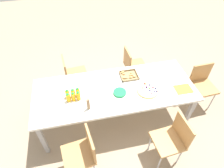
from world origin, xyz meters
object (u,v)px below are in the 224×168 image
at_px(juice_bottle_3, 67,94).
at_px(fruit_pizza, 148,90).
at_px(chair_near_right, 173,138).
at_px(juice_bottle_2, 78,96).
at_px(juice_bottle_0, 68,98).
at_px(juice_bottle_1, 73,97).
at_px(juice_bottle_5, 78,92).
at_px(napkin_stack, 98,91).
at_px(chair_far_left, 72,73).
at_px(juice_bottle_4, 73,93).
at_px(snack_tray, 129,75).
at_px(party_table, 115,92).
at_px(chair_near_left, 83,152).
at_px(chair_end, 202,83).
at_px(cardboard_tube, 88,104).
at_px(paper_folder, 183,89).
at_px(chair_far_right, 133,64).
at_px(plate_stack, 120,93).

distance_m(juice_bottle_3, fruit_pizza, 1.20).
distance_m(chair_near_right, juice_bottle_2, 1.45).
distance_m(juice_bottle_0, juice_bottle_1, 0.07).
distance_m(juice_bottle_5, napkin_stack, 0.31).
distance_m(chair_far_left, juice_bottle_4, 0.88).
distance_m(juice_bottle_5, snack_tray, 0.89).
xyz_separation_m(party_table, chair_near_left, (-0.60, -0.78, -0.19)).
height_order(chair_end, cardboard_tube, cardboard_tube).
bearing_deg(chair_end, cardboard_tube, 7.01).
distance_m(fruit_pizza, paper_folder, 0.56).
xyz_separation_m(chair_near_left, fruit_pizza, (1.08, 0.64, 0.26)).
bearing_deg(party_table, juice_bottle_3, -178.85).
xyz_separation_m(chair_far_left, juice_bottle_2, (0.07, -0.89, 0.32)).
distance_m(napkin_stack, cardboard_tube, 0.37).
distance_m(chair_far_left, juice_bottle_2, 0.95).
xyz_separation_m(napkin_stack, paper_folder, (1.29, -0.23, -0.00)).
bearing_deg(chair_far_right, plate_stack, -30.32).
relative_size(juice_bottle_4, napkin_stack, 0.92).
bearing_deg(party_table, juice_bottle_2, -170.80).
bearing_deg(cardboard_tube, juice_bottle_4, 124.43).
bearing_deg(juice_bottle_2, paper_folder, -4.82).
distance_m(juice_bottle_1, juice_bottle_3, 0.11).
xyz_separation_m(cardboard_tube, paper_folder, (1.47, 0.07, -0.10)).
relative_size(fruit_pizza, plate_stack, 1.71).
distance_m(juice_bottle_3, plate_stack, 0.77).
height_order(juice_bottle_2, fruit_pizza, juice_bottle_2).
relative_size(juice_bottle_3, paper_folder, 0.55).
distance_m(cardboard_tube, paper_folder, 1.48).
xyz_separation_m(chair_near_left, chair_near_right, (1.24, -0.06, 0.00)).
bearing_deg(chair_near_left, juice_bottle_5, -11.29).
height_order(chair_near_left, juice_bottle_4, juice_bottle_4).
bearing_deg(plate_stack, chair_far_left, 127.00).
height_order(party_table, paper_folder, paper_folder).
distance_m(juice_bottle_0, cardboard_tube, 0.34).
bearing_deg(juice_bottle_1, chair_far_left, 89.83).
height_order(juice_bottle_2, juice_bottle_5, juice_bottle_2).
bearing_deg(party_table, cardboard_tube, -146.17).
bearing_deg(paper_folder, fruit_pizza, 171.54).
relative_size(fruit_pizza, napkin_stack, 2.20).
distance_m(chair_end, plate_stack, 1.58).
xyz_separation_m(juice_bottle_0, juice_bottle_4, (0.07, 0.08, -0.00)).
bearing_deg(juice_bottle_3, juice_bottle_5, 1.26).
height_order(juice_bottle_1, fruit_pizza, juice_bottle_1).
relative_size(party_table, juice_bottle_2, 16.46).
relative_size(chair_far_right, juice_bottle_0, 5.65).
bearing_deg(juice_bottle_5, napkin_stack, 3.58).
bearing_deg(juice_bottle_3, juice_bottle_1, -42.87).
relative_size(chair_end, chair_near_left, 1.00).
bearing_deg(juice_bottle_1, fruit_pizza, -2.83).
bearing_deg(juice_bottle_0, fruit_pizza, -2.48).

